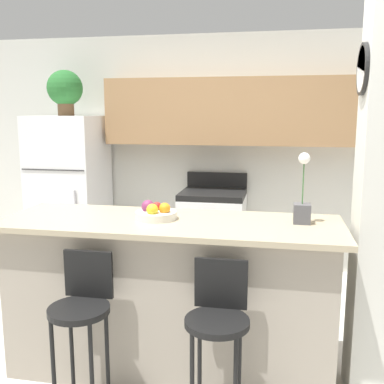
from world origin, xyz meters
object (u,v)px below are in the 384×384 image
(potted_plant_on_fridge, at_px, (65,90))
(trash_bin, at_px, (113,261))
(refrigerator, at_px, (70,193))
(bar_stool_left, at_px, (82,311))
(stove_range, at_px, (213,233))
(orchid_vase, at_px, (302,202))
(bar_stool_right, at_px, (218,323))
(fruit_bowl, at_px, (156,213))

(potted_plant_on_fridge, xyz_separation_m, trash_bin, (0.58, -0.26, -1.77))
(refrigerator, relative_size, bar_stool_left, 1.80)
(stove_range, distance_m, orchid_vase, 2.07)
(bar_stool_right, height_order, trash_bin, bar_stool_right)
(bar_stool_left, height_order, fruit_bowl, fruit_bowl)
(potted_plant_on_fridge, height_order, fruit_bowl, potted_plant_on_fridge)
(orchid_vase, xyz_separation_m, fruit_bowl, (-0.92, -0.07, -0.09))
(orchid_vase, bearing_deg, bar_stool_right, -126.67)
(bar_stool_right, height_order, potted_plant_on_fridge, potted_plant_on_fridge)
(bar_stool_left, relative_size, fruit_bowl, 3.48)
(refrigerator, relative_size, bar_stool_right, 1.80)
(potted_plant_on_fridge, distance_m, orchid_vase, 3.05)
(bar_stool_left, bearing_deg, stove_range, 80.35)
(fruit_bowl, bearing_deg, potted_plant_on_fridge, 129.63)
(refrigerator, bearing_deg, trash_bin, -23.73)
(refrigerator, bearing_deg, bar_stool_left, -62.84)
(potted_plant_on_fridge, relative_size, fruit_bowl, 1.77)
(refrigerator, distance_m, orchid_vase, 2.97)
(bar_stool_left, bearing_deg, fruit_bowl, 61.19)
(fruit_bowl, bearing_deg, stove_range, 86.53)
(bar_stool_left, distance_m, orchid_vase, 1.46)
(bar_stool_left, relative_size, bar_stool_right, 1.00)
(potted_plant_on_fridge, relative_size, orchid_vase, 1.08)
(refrigerator, height_order, bar_stool_left, refrigerator)
(fruit_bowl, bearing_deg, bar_stool_right, -47.50)
(orchid_vase, bearing_deg, potted_plant_on_fridge, 144.44)
(stove_range, height_order, potted_plant_on_fridge, potted_plant_on_fridge)
(bar_stool_right, bearing_deg, trash_bin, 123.86)
(refrigerator, distance_m, bar_stool_right, 3.04)
(stove_range, distance_m, trash_bin, 1.09)
(refrigerator, bearing_deg, fruit_bowl, -50.37)
(refrigerator, height_order, fruit_bowl, refrigerator)
(refrigerator, xyz_separation_m, trash_bin, (0.58, -0.26, -0.65))
(fruit_bowl, bearing_deg, bar_stool_left, -118.81)
(bar_stool_right, distance_m, orchid_vase, 0.92)
(trash_bin, bearing_deg, bar_stool_left, -73.61)
(bar_stool_left, relative_size, orchid_vase, 2.12)
(bar_stool_right, distance_m, trash_bin, 2.51)
(bar_stool_right, distance_m, potted_plant_on_fridge, 3.31)
(refrigerator, distance_m, trash_bin, 0.91)
(bar_stool_right, relative_size, orchid_vase, 2.12)
(refrigerator, relative_size, stove_range, 1.58)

